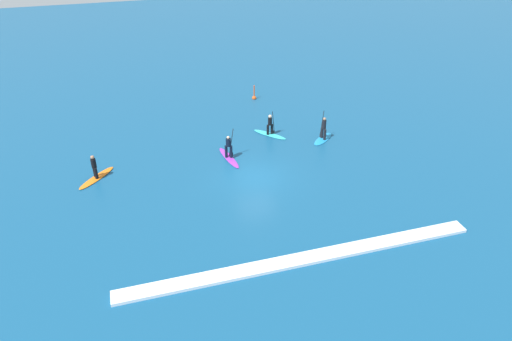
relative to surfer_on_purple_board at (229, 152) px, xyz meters
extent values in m
plane|color=navy|center=(1.13, -2.95, -0.48)|extent=(120.00, 120.00, 0.00)
ellipsoid|color=purple|center=(-0.01, 0.00, -0.43)|extent=(1.08, 3.26, 0.10)
cylinder|color=black|center=(0.16, -0.07, 0.07)|extent=(0.23, 0.23, 0.90)
cylinder|color=black|center=(-0.17, 0.06, 0.07)|extent=(0.23, 0.23, 0.90)
cylinder|color=black|center=(-0.01, 0.00, 0.80)|extent=(0.41, 0.41, 0.56)
sphere|color=beige|center=(-0.01, 0.00, 1.18)|extent=(0.24, 0.24, 0.21)
cylinder|color=black|center=(0.24, 0.19, 0.66)|extent=(0.41, 0.11, 2.06)
cube|color=black|center=(0.24, 0.19, -0.32)|extent=(0.21, 0.09, 0.32)
ellipsoid|color=orange|center=(-9.01, -0.13, -0.43)|extent=(2.59, 2.76, 0.09)
cylinder|color=black|center=(-9.05, 0.01, 0.00)|extent=(0.31, 0.31, 0.76)
cylinder|color=black|center=(-8.97, -0.27, 0.00)|extent=(0.31, 0.31, 0.76)
cylinder|color=black|center=(-9.01, -0.13, 0.69)|extent=(0.46, 0.46, 0.63)
sphere|color=#A37556|center=(-9.01, -0.13, 1.13)|extent=(0.35, 0.35, 0.25)
ellipsoid|color=#1E8CD1|center=(7.55, 0.78, -0.44)|extent=(2.38, 2.17, 0.07)
cylinder|color=black|center=(7.58, 0.59, 0.02)|extent=(0.28, 0.28, 0.84)
cylinder|color=black|center=(7.52, 0.97, 0.02)|extent=(0.28, 0.28, 0.84)
cylinder|color=black|center=(7.55, 0.78, 0.78)|extent=(0.43, 0.43, 0.68)
sphere|color=#A37556|center=(7.55, 0.78, 1.23)|extent=(0.32, 0.32, 0.23)
cylinder|color=black|center=(7.50, 1.07, 0.71)|extent=(0.18, 0.20, 2.21)
cube|color=black|center=(7.50, 1.07, -0.34)|extent=(0.17, 0.19, 0.32)
ellipsoid|color=#33C6CC|center=(3.90, 2.65, -0.43)|extent=(2.31, 2.63, 0.09)
cylinder|color=black|center=(3.73, 2.63, 0.00)|extent=(0.26, 0.26, 0.79)
cylinder|color=black|center=(4.08, 2.68, 0.00)|extent=(0.26, 0.26, 0.79)
cylinder|color=black|center=(3.90, 2.65, 0.69)|extent=(0.43, 0.43, 0.58)
sphere|color=beige|center=(3.90, 2.65, 1.10)|extent=(0.36, 0.36, 0.25)
cylinder|color=black|center=(4.19, 2.70, 0.57)|extent=(0.33, 0.28, 1.90)
cube|color=black|center=(4.19, 2.70, -0.33)|extent=(0.19, 0.17, 0.32)
sphere|color=#E55119|center=(4.77, 9.92, -0.38)|extent=(0.39, 0.39, 0.39)
cylinder|color=#E55119|center=(4.77, 9.92, 0.17)|extent=(0.10, 0.10, 1.29)
cube|color=white|center=(1.13, -11.43, -0.39)|extent=(19.13, 0.90, 0.18)
camera|label=1|loc=(-6.37, -28.22, 15.99)|focal=32.91mm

